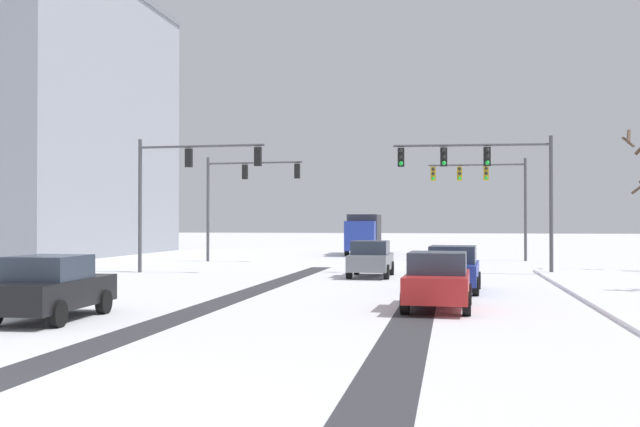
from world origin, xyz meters
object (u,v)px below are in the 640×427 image
(traffic_signal_far_right, at_px, (486,185))
(car_blue_second, at_px, (453,269))
(traffic_signal_near_right, at_px, (486,172))
(car_red_third, at_px, (438,280))
(box_truck_delivery, at_px, (364,233))
(traffic_signal_far_left, at_px, (240,187))
(car_black_fourth, at_px, (51,287))
(car_grey_lead, at_px, (371,259))
(traffic_signal_near_left, at_px, (183,176))

(traffic_signal_far_right, relative_size, car_blue_second, 1.55)
(traffic_signal_near_right, xyz_separation_m, car_red_third, (-2.00, -14.35, -4.02))
(box_truck_delivery, bearing_deg, traffic_signal_far_right, -38.25)
(traffic_signal_near_right, relative_size, traffic_signal_far_left, 1.14)
(car_red_third, bearing_deg, box_truck_delivery, 100.40)
(traffic_signal_far_right, height_order, car_red_third, traffic_signal_far_right)
(traffic_signal_far_right, height_order, car_black_fourth, traffic_signal_far_right)
(traffic_signal_far_right, height_order, traffic_signal_far_left, same)
(car_grey_lead, bearing_deg, car_black_fourth, -112.22)
(car_red_third, bearing_deg, traffic_signal_far_right, 84.54)
(traffic_signal_far_left, height_order, car_black_fourth, traffic_signal_far_left)
(traffic_signal_far_left, bearing_deg, car_red_third, -60.95)
(traffic_signal_far_right, bearing_deg, car_blue_second, -95.66)
(traffic_signal_near_right, distance_m, traffic_signal_far_left, 16.61)
(traffic_signal_near_left, xyz_separation_m, box_truck_delivery, (6.29, 20.77, -3.02))
(traffic_signal_far_left, bearing_deg, car_grey_lead, -49.42)
(car_blue_second, bearing_deg, box_truck_delivery, 103.15)
(traffic_signal_far_right, bearing_deg, car_red_third, -95.46)
(traffic_signal_far_right, bearing_deg, box_truck_delivery, 141.75)
(car_blue_second, distance_m, box_truck_delivery, 28.77)
(traffic_signal_near_left, height_order, box_truck_delivery, traffic_signal_near_left)
(traffic_signal_far_left, xyz_separation_m, car_blue_second, (12.92, -17.18, -3.83))
(traffic_signal_far_left, distance_m, car_black_fourth, 26.84)
(box_truck_delivery, bearing_deg, traffic_signal_near_right, -66.85)
(traffic_signal_near_right, bearing_deg, car_blue_second, -99.82)
(traffic_signal_near_right, xyz_separation_m, box_truck_delivery, (-8.11, 18.97, -3.20))
(car_grey_lead, bearing_deg, car_red_third, -74.70)
(car_blue_second, height_order, car_black_fourth, same)
(car_red_third, bearing_deg, traffic_signal_far_left, 119.05)
(car_grey_lead, height_order, car_black_fourth, same)
(car_blue_second, distance_m, car_red_third, 5.33)
(car_red_third, relative_size, car_black_fourth, 0.99)
(traffic_signal_far_left, xyz_separation_m, car_grey_lead, (9.31, -10.87, -3.83))
(traffic_signal_far_right, xyz_separation_m, traffic_signal_far_left, (-15.02, -4.02, -0.14))
(car_blue_second, xyz_separation_m, box_truck_delivery, (-6.54, 28.00, 0.82))
(car_grey_lead, xyz_separation_m, car_blue_second, (3.61, -6.30, 0.00))
(traffic_signal_near_right, xyz_separation_m, car_black_fourth, (-11.52, -18.26, -4.02))
(traffic_signal_far_right, height_order, traffic_signal_near_right, same)
(traffic_signal_far_right, bearing_deg, traffic_signal_far_left, -165.03)
(car_red_third, xyz_separation_m, car_black_fourth, (-9.52, -3.92, 0.00))
(traffic_signal_near_right, bearing_deg, traffic_signal_far_right, 87.48)
(car_grey_lead, bearing_deg, traffic_signal_far_right, 69.02)
(car_red_third, relative_size, box_truck_delivery, 0.56)
(traffic_signal_far_right, bearing_deg, traffic_signal_near_right, -92.52)
(traffic_signal_near_right, distance_m, car_grey_lead, 7.10)
(traffic_signal_far_right, relative_size, box_truck_delivery, 0.87)
(traffic_signal_near_left, relative_size, car_black_fourth, 1.55)
(traffic_signal_near_right, relative_size, traffic_signal_near_left, 1.14)
(box_truck_delivery, bearing_deg, car_blue_second, -76.85)
(car_blue_second, distance_m, car_black_fourth, 13.57)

